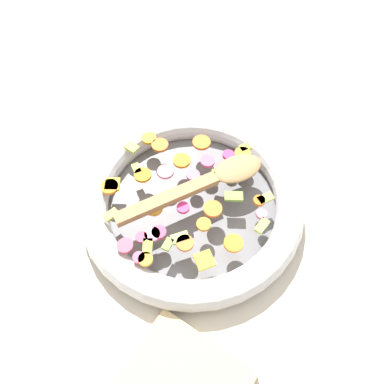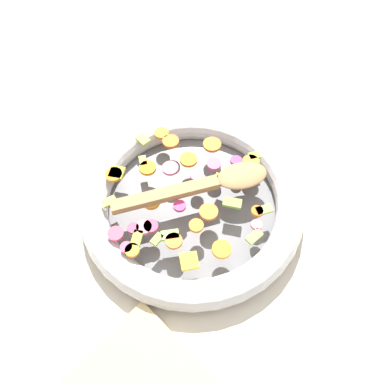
# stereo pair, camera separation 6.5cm
# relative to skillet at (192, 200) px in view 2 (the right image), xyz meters

# --- Properties ---
(ground_plane) EXTENTS (4.00, 4.00, 0.00)m
(ground_plane) POSITION_rel_skillet_xyz_m (0.00, 0.00, -0.02)
(ground_plane) COLOR beige
(skillet) EXTENTS (0.40, 0.40, 0.05)m
(skillet) POSITION_rel_skillet_xyz_m (0.00, 0.00, 0.00)
(skillet) COLOR slate
(skillet) RESTS_ON ground_plane
(chopped_vegetables) EXTENTS (0.31, 0.30, 0.01)m
(chopped_vegetables) POSITION_rel_skillet_xyz_m (0.01, -0.01, 0.03)
(chopped_vegetables) COLOR orange
(chopped_vegetables) RESTS_ON skillet
(wooden_spoon) EXTENTS (0.26, 0.17, 0.01)m
(wooden_spoon) POSITION_rel_skillet_xyz_m (-0.03, 0.01, 0.04)
(wooden_spoon) COLOR #A87F51
(wooden_spoon) RESTS_ON chopped_vegetables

